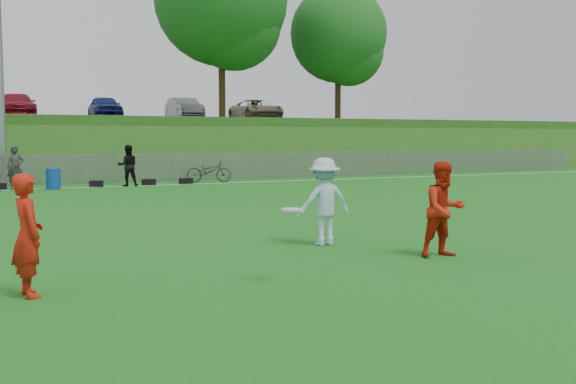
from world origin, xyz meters
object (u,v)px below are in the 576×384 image
player_red_left (28,235)px  player_red_center (444,209)px  player_blue (324,202)px  recycling_bin (53,179)px  frisbee (291,209)px  bicycle (209,171)px

player_red_left → player_red_center: player_red_center is taller
player_blue → recycling_bin: player_blue is taller
player_red_center → frisbee: (-3.25, -0.79, 0.24)m
player_red_left → player_red_center: (6.57, -0.04, 0.02)m
player_red_center → player_red_left: bearing=-177.1°
recycling_bin → frisbee: bearing=-85.2°
player_red_left → frisbee: bearing=-116.4°
player_red_left → recycling_bin: player_red_left is taller
player_blue → frisbee: size_ratio=5.94×
frisbee → recycling_bin: (-1.55, 18.41, -0.64)m
player_red_left → player_blue: 5.59m
player_red_center → recycling_bin: bearing=108.5°
frisbee → player_blue: bearing=54.0°
player_red_left → bicycle: 20.40m
recycling_bin → player_blue: bearing=-77.5°
player_red_center → bicycle: bearing=87.6°
player_red_left → recycling_bin: bearing=-18.2°
player_red_center → recycling_bin: size_ratio=2.01×
player_red_left → player_red_center: bearing=-102.8°
bicycle → player_blue: bearing=-172.5°
player_red_center → player_blue: bearing=127.8°
player_red_left → frisbee: (3.32, -0.83, 0.26)m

